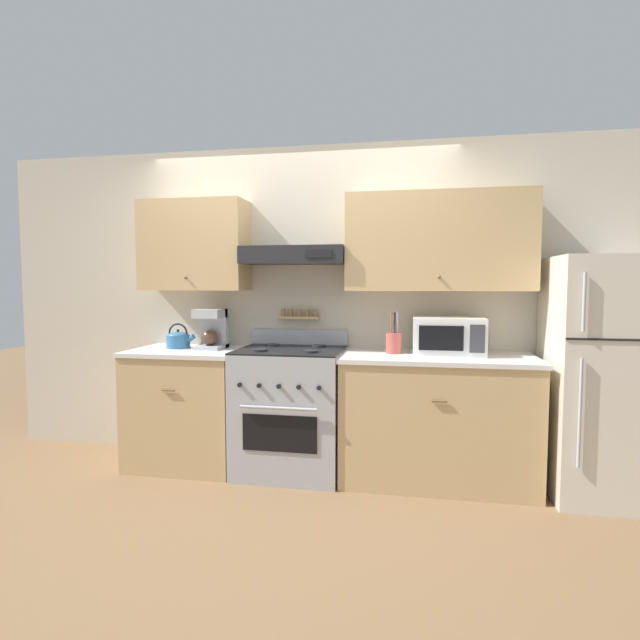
# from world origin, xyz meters

# --- Properties ---
(ground_plane) EXTENTS (16.00, 16.00, 0.00)m
(ground_plane) POSITION_xyz_m (0.00, 0.00, 0.00)
(ground_plane) COLOR brown
(wall_back) EXTENTS (5.20, 0.46, 2.55)m
(wall_back) POSITION_xyz_m (0.11, 0.64, 1.44)
(wall_back) COLOR beige
(wall_back) RESTS_ON ground_plane
(counter_left) EXTENTS (0.88, 0.68, 0.93)m
(counter_left) POSITION_xyz_m (-0.84, 0.34, 0.46)
(counter_left) COLOR tan
(counter_left) RESTS_ON ground_plane
(counter_right) EXTENTS (1.39, 0.68, 0.93)m
(counter_right) POSITION_xyz_m (1.09, 0.34, 0.46)
(counter_right) COLOR tan
(counter_right) RESTS_ON ground_plane
(stove_range) EXTENTS (0.79, 0.70, 1.07)m
(stove_range) POSITION_xyz_m (-0.00, 0.33, 0.48)
(stove_range) COLOR #ADAFB5
(stove_range) RESTS_ON ground_plane
(refrigerator) EXTENTS (0.77, 0.74, 1.62)m
(refrigerator) POSITION_xyz_m (2.22, 0.30, 0.81)
(refrigerator) COLOR beige
(refrigerator) RESTS_ON ground_plane
(tea_kettle) EXTENTS (0.24, 0.19, 0.20)m
(tea_kettle) POSITION_xyz_m (-0.95, 0.40, 1.00)
(tea_kettle) COLOR teal
(tea_kettle) RESTS_ON counter_left
(coffee_maker) EXTENTS (0.21, 0.26, 0.32)m
(coffee_maker) POSITION_xyz_m (-0.67, 0.43, 1.09)
(coffee_maker) COLOR #ADAFB5
(coffee_maker) RESTS_ON counter_left
(microwave) EXTENTS (0.51, 0.35, 0.27)m
(microwave) POSITION_xyz_m (1.17, 0.42, 1.06)
(microwave) COLOR white
(microwave) RESTS_ON counter_right
(utensil_crock) EXTENTS (0.12, 0.12, 0.31)m
(utensil_crock) POSITION_xyz_m (0.77, 0.40, 1.01)
(utensil_crock) COLOR #B24C42
(utensil_crock) RESTS_ON counter_right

